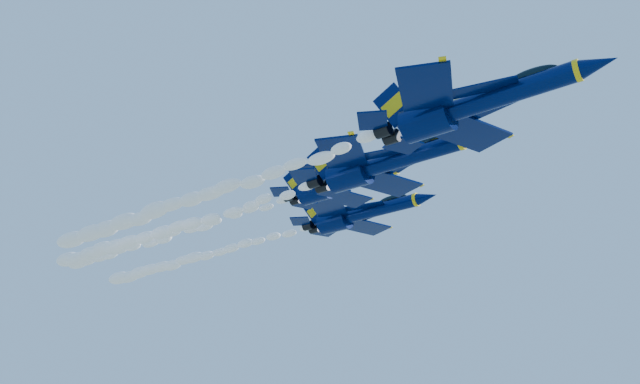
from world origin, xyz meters
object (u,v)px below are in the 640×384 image
Objects in this scene: jet_second at (383,164)px; jet_third at (340,183)px; jet_lead at (471,104)px; jet_fourth at (359,214)px.

jet_third reaches higher than jet_second.
jet_lead is 0.92× the size of jet_fourth.
jet_third reaches higher than jet_lead.
jet_fourth is (-26.40, 26.54, 5.90)m from jet_lead.
jet_third is 0.85× the size of jet_fourth.
jet_fourth is at bearing 112.24° from jet_third.
jet_third is (-9.73, 7.34, 3.28)m from jet_second.
jet_second is 25.34m from jet_fourth.
jet_third is (-21.26, 13.96, 4.27)m from jet_lead.
jet_second is at bearing 150.12° from jet_lead.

